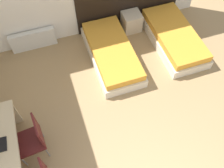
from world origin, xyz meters
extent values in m
cube|color=black|center=(1.09, 4.43, 0.50)|extent=(2.53, 0.03, 1.00)
cube|color=beige|center=(0.33, 3.44, 0.11)|extent=(0.92, 1.92, 0.22)
cube|color=gold|center=(0.33, 3.44, 0.30)|extent=(0.84, 1.84, 0.17)
cube|color=beige|center=(1.84, 3.44, 0.11)|extent=(0.92, 1.92, 0.22)
cube|color=gold|center=(1.84, 3.44, 0.30)|extent=(0.84, 1.84, 0.17)
cube|color=beige|center=(1.09, 4.20, 0.23)|extent=(0.43, 0.40, 0.46)
cube|color=silver|center=(-1.24, 4.35, 0.24)|extent=(1.02, 0.12, 0.47)
cube|color=#C6B28E|center=(-2.05, 2.54, 0.36)|extent=(0.55, 0.04, 0.73)
cube|color=#511919|center=(-1.64, 1.88, 0.42)|extent=(0.50, 0.50, 0.05)
cube|color=#511919|center=(-1.42, 1.90, 0.69)|extent=(0.07, 0.41, 0.49)
cylinder|color=slate|center=(-1.82, 1.66, 0.20)|extent=(0.02, 0.02, 0.40)
cylinder|color=slate|center=(-1.85, 2.06, 0.20)|extent=(0.02, 0.02, 0.40)
cylinder|color=slate|center=(-1.42, 1.70, 0.20)|extent=(0.02, 0.02, 0.40)
cylinder|color=slate|center=(-1.46, 2.10, 0.20)|extent=(0.02, 0.02, 0.40)
camera|label=1|loc=(-0.82, 0.04, 4.39)|focal=40.00mm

